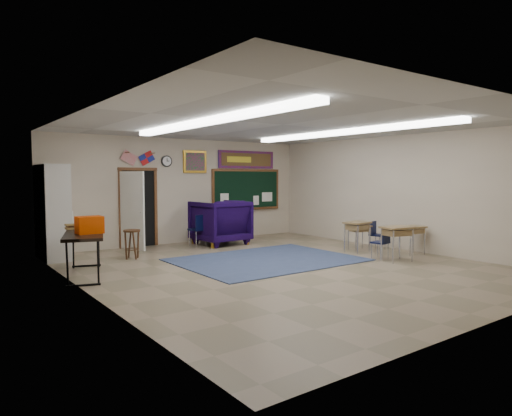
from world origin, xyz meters
TOP-DOWN VIEW (x-y plane):
  - floor at (0.00, 0.00)m, footprint 9.00×9.00m
  - back_wall at (0.00, 4.50)m, footprint 8.00×0.04m
  - front_wall at (0.00, -4.50)m, footprint 8.00×0.04m
  - left_wall at (-4.00, 0.00)m, footprint 0.04×9.00m
  - right_wall at (4.00, 0.00)m, footprint 0.04×9.00m
  - ceiling at (0.00, 0.00)m, footprint 8.00×9.00m
  - area_rug at (0.20, 0.80)m, footprint 4.00×3.00m
  - fluorescent_strips at (0.00, 0.00)m, footprint 3.86×6.00m
  - doorway at (-1.50, 4.35)m, footprint 1.10×0.89m
  - chalkboard at (2.20, 4.46)m, footprint 2.55×0.14m
  - bulletin_board at (2.20, 4.47)m, footprint 2.10×0.05m
  - framed_art_print at (0.35, 4.47)m, footprint 0.75×0.05m
  - wall_clock at (-0.55, 4.47)m, footprint 0.32×0.05m
  - wall_flags at (-1.40, 4.44)m, footprint 1.16×0.06m
  - storage_cabinet at (-3.71, 3.85)m, footprint 0.59×1.25m
  - wingback_armchair at (0.65, 3.57)m, footprint 1.41×1.45m
  - student_chair_reading at (-0.03, 3.64)m, footprint 0.48×0.48m
  - student_chair_desk_a at (2.45, -0.61)m, footprint 0.41×0.41m
  - student_chair_desk_b at (3.44, 0.26)m, footprint 0.42×0.42m
  - student_desk_front_left at (2.76, 0.36)m, footprint 0.71×0.57m
  - student_desk_front_right at (3.04, 0.53)m, footprint 0.61×0.51m
  - student_desk_back_left at (2.47, -1.05)m, footprint 0.74×0.61m
  - student_desk_back_right at (3.55, -0.70)m, footprint 0.64×0.52m
  - folding_table at (-3.65, 1.57)m, footprint 1.27×2.17m
  - wooden_stool at (-2.23, 2.81)m, footprint 0.39×0.39m

SIDE VIEW (x-z plane):
  - floor at x=0.00m, z-range 0.00..0.00m
  - area_rug at x=0.20m, z-range 0.00..0.02m
  - wooden_stool at x=-2.23m, z-range 0.01..0.69m
  - student_chair_desk_a at x=2.45m, z-range 0.00..0.73m
  - student_desk_front_right at x=3.04m, z-range 0.04..0.69m
  - student_chair_desk_b at x=3.44m, z-range 0.00..0.74m
  - student_desk_back_right at x=3.55m, z-range 0.04..0.75m
  - student_desk_front_left at x=2.76m, z-range 0.05..0.82m
  - student_chair_reading at x=-0.03m, z-range 0.00..0.87m
  - student_desk_back_left at x=2.47m, z-range 0.05..0.84m
  - folding_table at x=-3.65m, z-range -0.12..1.05m
  - wingback_armchair at x=0.65m, z-range 0.00..1.26m
  - doorway at x=-1.50m, z-range -0.02..2.14m
  - storage_cabinet at x=-3.71m, z-range 0.00..2.20m
  - chalkboard at x=2.20m, z-range 0.81..2.11m
  - back_wall at x=0.00m, z-range 0.00..3.00m
  - front_wall at x=0.00m, z-range 0.00..3.00m
  - left_wall at x=-4.00m, z-range 0.00..3.00m
  - right_wall at x=4.00m, z-range 0.00..3.00m
  - framed_art_print at x=0.35m, z-range 2.02..2.67m
  - wall_clock at x=-0.55m, z-range 2.19..2.51m
  - bulletin_board at x=2.20m, z-range 2.18..2.73m
  - wall_flags at x=-1.40m, z-range 2.13..2.83m
  - fluorescent_strips at x=0.00m, z-range 2.89..2.99m
  - ceiling at x=0.00m, z-range 2.98..3.02m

